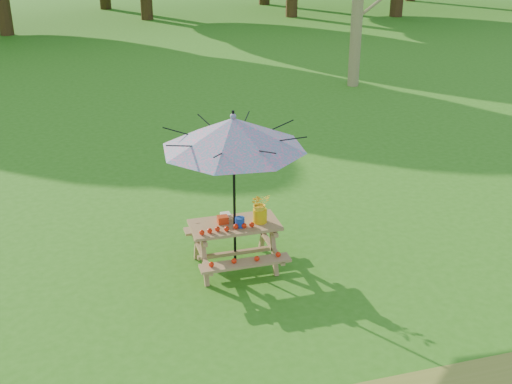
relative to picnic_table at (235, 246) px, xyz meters
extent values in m
cube|color=#9C7246|center=(0.00, 0.00, 0.32)|extent=(1.20, 0.62, 0.04)
cube|color=#9C7246|center=(0.00, -0.55, 0.03)|extent=(1.20, 0.22, 0.04)
cube|color=#9C7246|center=(0.00, 0.55, 0.03)|extent=(1.20, 0.22, 0.04)
cylinder|color=black|center=(0.00, 0.00, 0.80)|extent=(0.04, 0.04, 2.25)
cone|color=teal|center=(0.00, 0.00, 1.62)|extent=(2.39, 2.39, 0.41)
sphere|color=teal|center=(0.00, 0.00, 1.85)|extent=(0.08, 0.08, 0.08)
cube|color=red|center=(-0.15, 0.07, 0.39)|extent=(0.14, 0.12, 0.10)
cylinder|color=#1437A3|center=(0.05, -0.10, 0.41)|extent=(0.13, 0.13, 0.13)
cube|color=silver|center=(-0.08, 0.21, 0.38)|extent=(0.13, 0.13, 0.07)
cylinder|color=#E1AC0B|center=(0.34, -0.04, 0.44)|extent=(0.19, 0.19, 0.19)
imported|color=yellow|center=(0.34, -0.04, 0.62)|extent=(0.29, 0.26, 0.29)
camera|label=1|loc=(-1.86, -7.55, 4.19)|focal=45.00mm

